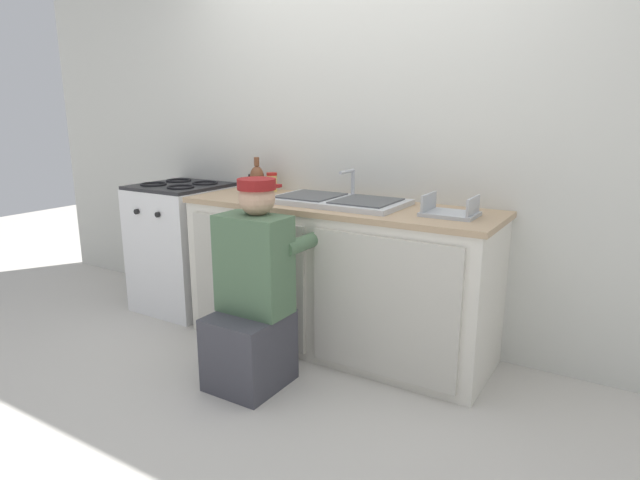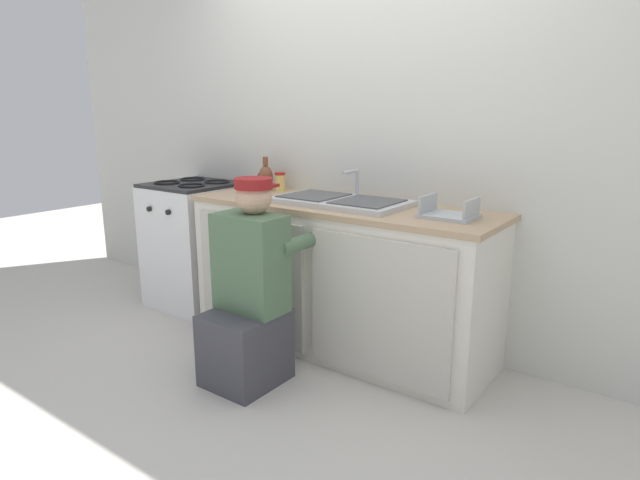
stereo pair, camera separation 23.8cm
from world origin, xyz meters
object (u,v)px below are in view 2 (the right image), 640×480
Objects in this scene: sink_double_basin at (340,201)px; water_glass at (255,186)px; stove_range at (196,244)px; dish_rack_tray at (449,213)px; vase_decorative at (266,177)px; condiment_jar at (280,182)px; spice_bottle_red at (261,181)px; plumber_person at (249,300)px.

sink_double_basin reaches higher than water_glass.
stove_range is 0.79m from water_glass.
dish_rack_tray is at bearing -1.56° from sink_double_basin.
vase_decorative is 0.16m from water_glass.
vase_decorative is at bearing -165.74° from condiment_jar.
dish_rack_tray is at bearing -1.12° from water_glass.
spice_bottle_red is at bearing 171.94° from dish_rack_tray.
vase_decorative reaches higher than dish_rack_tray.
water_glass is at bearing -75.16° from vase_decorative.
dish_rack_tray is (1.41, -0.18, -0.07)m from vase_decorative.
plumber_person is at bearing -102.85° from sink_double_basin.
sink_double_basin is at bearing -0.69° from water_glass.
water_glass is at bearing -56.54° from spice_bottle_red.
stove_range is 0.80m from vase_decorative.
plumber_person is at bearing -28.98° from stove_range.
plumber_person is at bearing -143.19° from dish_rack_tray.
sink_double_basin is 8.00× the size of water_glass.
water_glass is 0.95× the size of spice_bottle_red.
spice_bottle_red is at bearing 177.17° from condiment_jar.
spice_bottle_red is (0.50, 0.20, 0.49)m from stove_range.
vase_decorative is 0.11m from condiment_jar.
dish_rack_tray is at bearing -8.06° from spice_bottle_red.
water_glass is at bearing 178.88° from dish_rack_tray.
sink_double_basin reaches higher than dish_rack_tray.
water_glass reaches higher than stove_range.
plumber_person is 1.08m from condiment_jar.
condiment_jar is at bearing 163.49° from sink_double_basin.
stove_range is at bearing 179.52° from dish_rack_tray.
plumber_person reaches higher than dish_rack_tray.
condiment_jar is 1.28× the size of water_glass.
vase_decorative is at bearing 125.87° from plumber_person.
vase_decorative is at bearing -23.57° from spice_bottle_red.
vase_decorative reaches higher than water_glass.
water_glass is (-0.07, -0.18, -0.01)m from condiment_jar.
condiment_jar is 1.22× the size of spice_bottle_red.
dish_rack_tray reaches higher than stove_range.
water_glass is at bearing 129.62° from plumber_person.
stove_range is 0.72m from spice_bottle_red.
dish_rack_tray is 1.51m from spice_bottle_red.
stove_range is at bearing -158.51° from spice_bottle_red.
water_glass is at bearing 179.31° from sink_double_basin.
sink_double_basin is 0.65m from condiment_jar.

